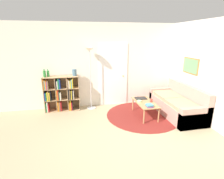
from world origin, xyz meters
TOP-DOWN VIEW (x-y plane):
  - ground_plane at (0.00, 0.00)m, footprint 14.00×14.00m
  - wall_back at (0.01, 2.52)m, footprint 7.52×0.11m
  - wall_right at (2.28, 1.25)m, footprint 0.08×5.50m
  - rug at (0.86, 1.44)m, footprint 2.08×2.08m
  - bookshelf at (-1.46, 2.31)m, footprint 1.03×0.34m
  - floor_lamp at (-0.55, 2.27)m, footprint 0.28×0.28m
  - couch at (1.89, 1.33)m, footprint 0.83×1.89m
  - coffee_table at (0.89, 1.39)m, footprint 0.49×0.99m
  - laptop at (0.88, 1.69)m, footprint 0.33×0.24m
  - bowl at (0.74, 1.43)m, footprint 0.13×0.13m
  - book_stack_on_table at (0.87, 1.04)m, footprint 0.17×0.19m
  - cup at (1.06, 1.36)m, footprint 0.07×0.07m
  - bottle_left at (-1.85, 2.29)m, footprint 0.08×0.08m
  - bottle_middle at (-1.76, 2.33)m, footprint 0.07×0.07m
  - vase_on_shelf at (-1.01, 2.31)m, footprint 0.13×0.13m

SIDE VIEW (x-z plane):
  - ground_plane at x=0.00m, z-range 0.00..0.00m
  - rug at x=0.86m, z-range 0.00..0.01m
  - couch at x=1.89m, z-range -0.14..0.71m
  - coffee_table at x=0.89m, z-range 0.17..0.59m
  - laptop at x=0.88m, z-range 0.42..0.44m
  - bowl at x=0.74m, z-range 0.42..0.46m
  - book_stack_on_table at x=0.87m, z-range 0.42..0.49m
  - cup at x=1.06m, z-range 0.42..0.52m
  - bookshelf at x=-1.46m, z-range 0.00..1.06m
  - bottle_middle at x=-1.76m, z-range 1.05..1.26m
  - bottle_left at x=-1.85m, z-range 1.05..1.28m
  - vase_on_shelf at x=-1.01m, z-range 1.06..1.26m
  - wall_back at x=0.01m, z-range -0.01..2.59m
  - wall_right at x=2.28m, z-range 0.00..2.60m
  - floor_lamp at x=-0.55m, z-range 0.57..2.45m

